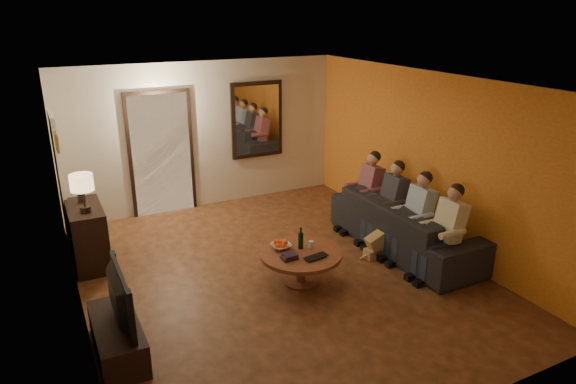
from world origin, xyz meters
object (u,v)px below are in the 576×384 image
dresser (88,236)px  person_c (389,206)px  person_a (445,235)px  wine_bottle (301,238)px  tv_stand (118,338)px  bowl (281,246)px  person_d (367,194)px  dog (381,239)px  laptop (318,259)px  table_lamp (83,193)px  coffee_table (301,268)px  person_b (415,220)px  tv (112,298)px  sofa (406,225)px

dresser → person_c: 4.42m
person_a → wine_bottle: 1.92m
tv_stand → person_a: person_a is taller
bowl → person_d: bearing=24.3°
tv_stand → dresser: bearing=90.0°
dog → laptop: (-1.31, -0.43, 0.18)m
table_lamp → laptop: bearing=-36.9°
coffee_table → laptop: laptop is taller
person_b → dog: bearing=148.8°
tv → tv_stand: bearing=0.0°
dresser → wine_bottle: 3.01m
dresser → bowl: dresser is taller
sofa → person_c: bearing=18.1°
dog → bowl: 1.61m
bowl → tv: bearing=-163.5°
person_c → laptop: 1.89m
table_lamp → sofa: table_lamp is taller
dog → laptop: dog is taller
laptop → dresser: bearing=132.1°
dresser → person_c: size_ratio=0.82×
tv → person_c: size_ratio=0.84×
person_c → dog: size_ratio=2.14×
dresser → person_a: person_a is taller
dresser → person_c: (4.21, -1.31, 0.16)m
person_d → sofa: bearing=-83.7°
tv_stand → person_d: size_ratio=0.94×
person_d → person_c: bearing=-90.0°
tv_stand → person_a: (4.21, -0.24, 0.41)m
tv_stand → sofa: size_ratio=0.43×
person_b → sofa: bearing=71.6°
tv_stand → person_c: (4.21, 0.96, 0.41)m
table_lamp → wine_bottle: 2.93m
person_b → tv_stand: bearing=-175.2°
wine_bottle → laptop: bearing=-82.5°
table_lamp → laptop: table_lamp is taller
table_lamp → sofa: (4.31, -1.39, -0.76)m
table_lamp → bowl: 2.71m
bowl → dog: bearing=-2.4°
sofa → person_d: (-0.10, 0.90, 0.22)m
person_c → laptop: size_ratio=3.65×
coffee_table → laptop: (0.10, -0.28, 0.24)m
person_a → laptop: 1.76m
table_lamp → dog: (3.82, -1.45, -0.86)m
tv_stand → coffee_table: (2.41, 0.44, 0.04)m
dog → bowl: dog is taller
tv → coffee_table: (2.41, 0.44, -0.44)m
tv_stand → tv: tv is taller
sofa → table_lamp: bearing=71.9°
table_lamp → dresser: bearing=90.0°
tv → sofa: (4.31, 0.66, -0.29)m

